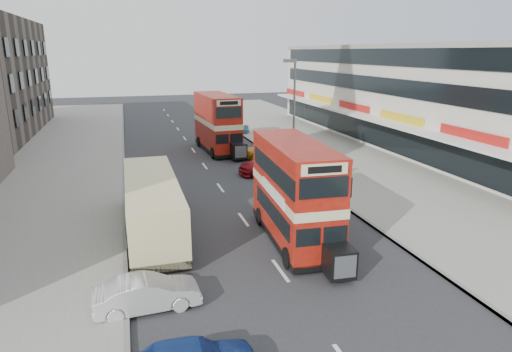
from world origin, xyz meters
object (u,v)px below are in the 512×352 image
object	(u,v)px
car_right_a	(273,164)
car_right_c	(231,129)
bus_main	(295,192)
pedestrian_near	(335,166)
car_right_b	(265,151)
bus_second	(217,123)
street_lamp	(293,105)
car_left_front	(147,294)
cyclist	(240,146)
coach	(152,203)

from	to	relation	value
car_right_a	car_right_c	size ratio (longest dim) A/B	1.34
bus_main	pedestrian_near	xyz separation A→B (m)	(6.32, 8.64, -1.35)
car_right_c	car_right_a	bearing A→B (deg)	-0.75
bus_main	car_right_a	size ratio (longest dim) A/B	1.63
car_right_a	car_right_b	distance (m)	5.17
car_right_c	bus_second	bearing A→B (deg)	-19.92
bus_main	car_right_b	bearing A→B (deg)	-99.31
street_lamp	bus_main	bearing A→B (deg)	-110.28
street_lamp	car_right_b	world-z (taller)	street_lamp
street_lamp	car_right_c	size ratio (longest dim) A/B	2.11
car_right_a	pedestrian_near	world-z (taller)	pedestrian_near
bus_main	car_left_front	bearing A→B (deg)	33.69
bus_main	car_right_b	world-z (taller)	bus_main
car_left_front	car_right_a	distance (m)	18.63
car_right_a	car_right_b	xyz separation A→B (m)	(0.91, 5.09, -0.16)
pedestrian_near	bus_main	bearing A→B (deg)	49.53
bus_second	cyclist	size ratio (longest dim) A/B	4.11
bus_second	car_right_a	size ratio (longest dim) A/B	1.72
bus_second	pedestrian_near	bearing A→B (deg)	112.89
car_left_front	pedestrian_near	xyz separation A→B (m)	(13.29, 12.73, 0.46)
coach	cyclist	distance (m)	17.50
street_lamp	car_right_b	xyz separation A→B (m)	(-1.14, 3.53, -4.20)
coach	car_right_c	bearing A→B (deg)	68.72
car_right_b	pedestrian_near	bearing A→B (deg)	17.43
coach	street_lamp	bearing A→B (deg)	42.81
bus_main	car_left_front	distance (m)	8.28
bus_second	car_right_a	world-z (taller)	bus_second
car_right_b	cyclist	bearing A→B (deg)	-128.75
street_lamp	car_left_front	distance (m)	21.47
bus_second	car_right_c	size ratio (longest dim) A/B	2.30
bus_main	bus_second	size ratio (longest dim) A/B	0.95
bus_main	car_right_c	bearing A→B (deg)	-93.68
bus_second	pedestrian_near	distance (m)	13.22
car_right_a	bus_main	bearing A→B (deg)	-15.91
pedestrian_near	coach	bearing A→B (deg)	20.27
pedestrian_near	street_lamp	bearing A→B (deg)	-77.41
car_right_c	cyclist	size ratio (longest dim) A/B	1.78
bus_second	coach	xyz separation A→B (m)	(-6.81, -17.55, -1.05)
car_right_c	pedestrian_near	world-z (taller)	pedestrian_near
bus_main	pedestrian_near	distance (m)	10.79
pedestrian_near	car_right_a	bearing A→B (deg)	-46.07
bus_second	car_left_front	world-z (taller)	bus_second
car_right_b	car_left_front	bearing A→B (deg)	-27.07
coach	cyclist	world-z (taller)	coach
coach	car_right_c	xyz separation A→B (m)	(9.75, 25.13, -0.85)
bus_second	car_right_c	distance (m)	8.35
bus_second	coach	bearing A→B (deg)	65.33
street_lamp	car_right_a	world-z (taller)	street_lamp
bus_main	car_right_b	distance (m)	17.34
car_right_b	street_lamp	bearing A→B (deg)	18.02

